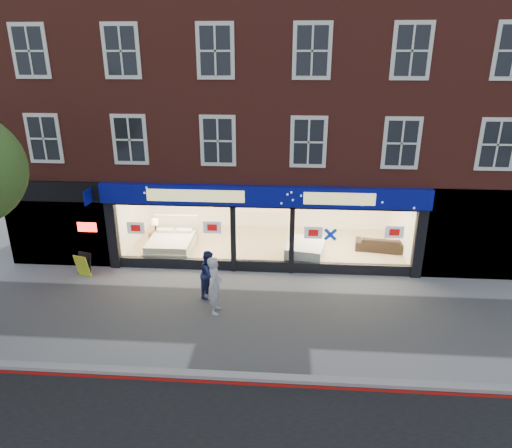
# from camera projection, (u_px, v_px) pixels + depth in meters

# --- Properties ---
(ground) EXTENTS (120.00, 120.00, 0.00)m
(ground) POSITION_uv_depth(u_px,v_px,m) (256.00, 316.00, 13.96)
(ground) COLOR gray
(ground) RESTS_ON ground
(kerb_line) EXTENTS (60.00, 0.10, 0.01)m
(kerb_line) POSITION_uv_depth(u_px,v_px,m) (247.00, 384.00, 11.06)
(kerb_line) COLOR #8C0A07
(kerb_line) RESTS_ON ground
(kerb_stone) EXTENTS (60.00, 0.25, 0.12)m
(kerb_stone) POSITION_uv_depth(u_px,v_px,m) (248.00, 377.00, 11.23)
(kerb_stone) COLOR gray
(kerb_stone) RESTS_ON ground
(showroom_floor) EXTENTS (11.00, 4.50, 0.10)m
(showroom_floor) POSITION_uv_depth(u_px,v_px,m) (265.00, 246.00, 18.84)
(showroom_floor) COLOR tan
(showroom_floor) RESTS_ON ground
(building) EXTENTS (19.00, 8.26, 10.30)m
(building) POSITION_uv_depth(u_px,v_px,m) (269.00, 76.00, 18.09)
(building) COLOR maroon
(building) RESTS_ON ground
(display_bed) EXTENTS (1.81, 2.17, 1.22)m
(display_bed) POSITION_uv_depth(u_px,v_px,m) (172.00, 244.00, 18.11)
(display_bed) COLOR beige
(display_bed) RESTS_ON showroom_floor
(bedside_table) EXTENTS (0.58, 0.58, 0.55)m
(bedside_table) POSITION_uv_depth(u_px,v_px,m) (156.00, 238.00, 18.78)
(bedside_table) COLOR brown
(bedside_table) RESTS_ON showroom_floor
(mattress_stack) EXTENTS (1.64, 1.92, 0.67)m
(mattress_stack) POSITION_uv_depth(u_px,v_px,m) (306.00, 251.00, 17.43)
(mattress_stack) COLOR silver
(mattress_stack) RESTS_ON showroom_floor
(sofa) EXTENTS (2.00, 1.01, 0.56)m
(sofa) POSITION_uv_depth(u_px,v_px,m) (380.00, 244.00, 18.27)
(sofa) COLOR black
(sofa) RESTS_ON showroom_floor
(a_board) EXTENTS (0.64, 0.51, 0.86)m
(a_board) POSITION_uv_depth(u_px,v_px,m) (83.00, 265.00, 16.31)
(a_board) COLOR gold
(a_board) RESTS_ON ground
(pedestrian_grey) EXTENTS (0.44, 0.67, 1.85)m
(pedestrian_grey) POSITION_uv_depth(u_px,v_px,m) (215.00, 285.00, 13.85)
(pedestrian_grey) COLOR #B1B3B9
(pedestrian_grey) RESTS_ON ground
(pedestrian_blue) EXTENTS (0.79, 0.91, 1.60)m
(pedestrian_blue) POSITION_uv_depth(u_px,v_px,m) (209.00, 274.00, 14.85)
(pedestrian_blue) COLOR #1C224E
(pedestrian_blue) RESTS_ON ground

